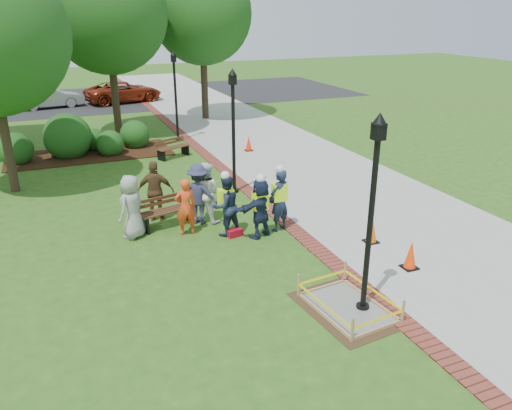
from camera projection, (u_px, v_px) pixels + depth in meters
name	position (u px, v px, depth m)	size (l,w,h in m)	color
ground	(256.00, 259.00, 12.90)	(100.00, 100.00, 0.00)	#285116
sidewalk	(273.00, 147.00, 23.28)	(6.00, 60.00, 0.02)	#9E9E99
brick_edging	(206.00, 155.00, 22.12)	(0.50, 60.00, 0.03)	maroon
mulch_bed	(90.00, 154.00, 22.14)	(7.00, 3.00, 0.05)	#381E0F
parking_lot	(113.00, 98.00, 36.11)	(36.00, 12.00, 0.01)	black
wet_concrete_pad	(348.00, 300.00, 10.68)	(1.93, 2.46, 0.55)	#47331E
bench_near	(167.00, 217.00, 14.79)	(1.71, 0.88, 0.88)	brown
bench_far	(173.00, 152.00, 21.64)	(1.56, 1.05, 0.81)	#58341E
cone_front	(411.00, 256.00, 12.31)	(0.38, 0.38, 0.75)	black
cone_back	(372.00, 231.00, 13.70)	(0.38, 0.38, 0.74)	black
cone_far	(249.00, 144.00, 22.62)	(0.36, 0.36, 0.70)	black
toolbox	(235.00, 233.00, 14.18)	(0.43, 0.24, 0.22)	maroon
lamp_near	(372.00, 202.00, 9.86)	(0.28, 0.28, 4.26)	black
lamp_mid	(233.00, 123.00, 16.74)	(0.28, 0.28, 4.26)	black
lamp_far	(175.00, 90.00, 23.61)	(0.28, 0.28, 4.26)	black
tree_back	(107.00, 13.00, 23.45)	(5.69, 5.69, 8.71)	#3D2D1E
tree_right	(202.00, 14.00, 27.42)	(5.55, 5.55, 8.58)	#3D2D1E
shrub_a	(18.00, 163.00, 20.95)	(1.41, 1.41, 1.41)	#1E4D16
shrub_b	(70.00, 156.00, 21.94)	(2.04, 2.04, 2.04)	#1E4D16
shrub_c	(111.00, 155.00, 22.15)	(1.19, 1.19, 1.19)	#1E4D16
shrub_d	(136.00, 147.00, 23.39)	(1.37, 1.37, 1.37)	#1E4D16
shrub_e	(95.00, 150.00, 22.91)	(1.09, 1.09, 1.09)	#1E4D16
casual_person_a	(132.00, 207.00, 13.85)	(0.69, 0.67, 1.83)	#979797
casual_person_b	(186.00, 207.00, 14.07)	(0.54, 0.36, 1.66)	#ED461B
casual_person_c	(206.00, 192.00, 14.91)	(0.68, 0.70, 1.86)	white
casual_person_d	(156.00, 191.00, 14.98)	(0.69, 0.56, 1.86)	brown
casual_person_e	(199.00, 194.00, 14.78)	(0.70, 0.66, 1.84)	#2D3050
hivis_worker_a	(260.00, 206.00, 13.88)	(0.63, 0.51, 1.86)	#191D41
hivis_worker_b	(279.00, 198.00, 14.28)	(0.69, 0.57, 1.99)	#1A2B45
hivis_worker_c	(226.00, 204.00, 14.00)	(0.63, 0.48, 1.90)	#1B2C46
parked_car_a	(0.00, 108.00, 32.56)	(4.94, 2.15, 1.61)	#242527
parked_car_b	(52.00, 108.00, 32.67)	(4.36, 1.89, 1.42)	#9F9EA3
parked_car_c	(125.00, 102.00, 34.66)	(4.78, 2.08, 1.56)	maroon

